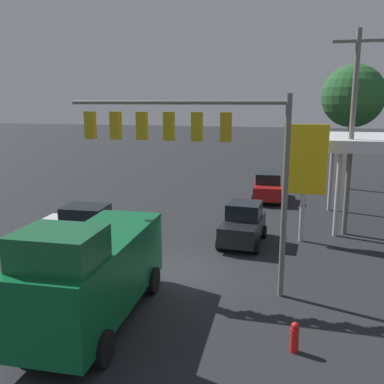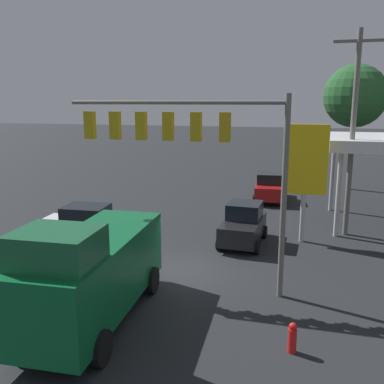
{
  "view_description": "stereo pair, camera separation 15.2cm",
  "coord_description": "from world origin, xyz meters",
  "px_view_note": "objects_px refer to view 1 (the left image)",
  "views": [
    {
      "loc": [
        -4.58,
        15.84,
        6.8
      ],
      "look_at": [
        0.0,
        -2.0,
        2.87
      ],
      "focal_mm": 40.0,
      "sensor_mm": 36.0,
      "label": 1
    },
    {
      "loc": [
        -4.72,
        15.8,
        6.8
      ],
      "look_at": [
        0.0,
        -2.0,
        2.87
      ],
      "focal_mm": 40.0,
      "sensor_mm": 36.0,
      "label": 2
    }
  ],
  "objects_px": {
    "utility_pole": "(352,130)",
    "delivery_truck": "(94,272)",
    "street_tree": "(353,96)",
    "fire_hydrant": "(294,337)",
    "price_sign": "(305,163)",
    "sedan_waiting": "(268,187)",
    "hatchback_crossing": "(243,224)",
    "traffic_signal_assembly": "(187,139)",
    "sedan_far": "(86,226)"
  },
  "relations": [
    {
      "from": "utility_pole",
      "to": "delivery_truck",
      "type": "distance_m",
      "value": 14.73
    },
    {
      "from": "street_tree",
      "to": "fire_hydrant",
      "type": "distance_m",
      "value": 25.19
    },
    {
      "from": "price_sign",
      "to": "sedan_waiting",
      "type": "height_order",
      "value": "price_sign"
    },
    {
      "from": "sedan_waiting",
      "to": "hatchback_crossing",
      "type": "distance_m",
      "value": 9.68
    },
    {
      "from": "traffic_signal_assembly",
      "to": "price_sign",
      "type": "height_order",
      "value": "traffic_signal_assembly"
    },
    {
      "from": "hatchback_crossing",
      "to": "sedan_waiting",
      "type": "bearing_deg",
      "value": -179.53
    },
    {
      "from": "sedan_waiting",
      "to": "fire_hydrant",
      "type": "bearing_deg",
      "value": 2.37
    },
    {
      "from": "utility_pole",
      "to": "price_sign",
      "type": "relative_size",
      "value": 1.78
    },
    {
      "from": "delivery_truck",
      "to": "street_tree",
      "type": "relative_size",
      "value": 0.72
    },
    {
      "from": "traffic_signal_assembly",
      "to": "hatchback_crossing",
      "type": "bearing_deg",
      "value": -104.19
    },
    {
      "from": "utility_pole",
      "to": "fire_hydrant",
      "type": "distance_m",
      "value": 12.88
    },
    {
      "from": "traffic_signal_assembly",
      "to": "sedan_far",
      "type": "height_order",
      "value": "traffic_signal_assembly"
    },
    {
      "from": "traffic_signal_assembly",
      "to": "utility_pole",
      "type": "xyz_separation_m",
      "value": [
        -6.3,
        -8.18,
        -0.1
      ]
    },
    {
      "from": "price_sign",
      "to": "sedan_waiting",
      "type": "distance_m",
      "value": 9.43
    },
    {
      "from": "price_sign",
      "to": "fire_hydrant",
      "type": "relative_size",
      "value": 6.52
    },
    {
      "from": "street_tree",
      "to": "hatchback_crossing",
      "type": "bearing_deg",
      "value": 67.91
    },
    {
      "from": "price_sign",
      "to": "utility_pole",
      "type": "bearing_deg",
      "value": -141.19
    },
    {
      "from": "utility_pole",
      "to": "hatchback_crossing",
      "type": "bearing_deg",
      "value": 29.31
    },
    {
      "from": "traffic_signal_assembly",
      "to": "utility_pole",
      "type": "relative_size",
      "value": 0.77
    },
    {
      "from": "delivery_truck",
      "to": "street_tree",
      "type": "xyz_separation_m",
      "value": [
        -9.56,
        -23.93,
        5.45
      ]
    },
    {
      "from": "hatchback_crossing",
      "to": "price_sign",
      "type": "bearing_deg",
      "value": 113.07
    },
    {
      "from": "fire_hydrant",
      "to": "sedan_far",
      "type": "bearing_deg",
      "value": -34.36
    },
    {
      "from": "utility_pole",
      "to": "street_tree",
      "type": "xyz_separation_m",
      "value": [
        -1.21,
        -12.36,
        1.76
      ]
    },
    {
      "from": "utility_pole",
      "to": "sedan_far",
      "type": "relative_size",
      "value": 2.26
    },
    {
      "from": "utility_pole",
      "to": "sedan_far",
      "type": "height_order",
      "value": "utility_pole"
    },
    {
      "from": "street_tree",
      "to": "utility_pole",
      "type": "bearing_deg",
      "value": 84.4
    },
    {
      "from": "sedan_waiting",
      "to": "fire_hydrant",
      "type": "height_order",
      "value": "sedan_waiting"
    },
    {
      "from": "utility_pole",
      "to": "fire_hydrant",
      "type": "height_order",
      "value": "utility_pole"
    },
    {
      "from": "hatchback_crossing",
      "to": "utility_pole",
      "type": "bearing_deg",
      "value": 122.15
    },
    {
      "from": "hatchback_crossing",
      "to": "street_tree",
      "type": "xyz_separation_m",
      "value": [
        -6.14,
        -15.13,
        6.19
      ]
    },
    {
      "from": "sedan_far",
      "to": "utility_pole",
      "type": "bearing_deg",
      "value": -161.64
    },
    {
      "from": "sedan_waiting",
      "to": "delivery_truck",
      "type": "height_order",
      "value": "delivery_truck"
    },
    {
      "from": "utility_pole",
      "to": "sedan_waiting",
      "type": "height_order",
      "value": "utility_pole"
    },
    {
      "from": "traffic_signal_assembly",
      "to": "utility_pole",
      "type": "distance_m",
      "value": 10.33
    },
    {
      "from": "utility_pole",
      "to": "price_sign",
      "type": "bearing_deg",
      "value": 38.81
    },
    {
      "from": "hatchback_crossing",
      "to": "street_tree",
      "type": "relative_size",
      "value": 0.41
    },
    {
      "from": "price_sign",
      "to": "delivery_truck",
      "type": "xyz_separation_m",
      "value": [
        6.17,
        9.81,
        -2.18
      ]
    },
    {
      "from": "utility_pole",
      "to": "hatchback_crossing",
      "type": "relative_size",
      "value": 2.63
    },
    {
      "from": "traffic_signal_assembly",
      "to": "price_sign",
      "type": "relative_size",
      "value": 1.38
    },
    {
      "from": "traffic_signal_assembly",
      "to": "street_tree",
      "type": "bearing_deg",
      "value": -110.08
    },
    {
      "from": "sedan_far",
      "to": "delivery_truck",
      "type": "distance_m",
      "value": 7.7
    },
    {
      "from": "hatchback_crossing",
      "to": "fire_hydrant",
      "type": "height_order",
      "value": "hatchback_crossing"
    },
    {
      "from": "utility_pole",
      "to": "hatchback_crossing",
      "type": "distance_m",
      "value": 7.18
    },
    {
      "from": "delivery_truck",
      "to": "traffic_signal_assembly",
      "type": "bearing_deg",
      "value": 146.18
    },
    {
      "from": "traffic_signal_assembly",
      "to": "fire_hydrant",
      "type": "relative_size",
      "value": 8.97
    },
    {
      "from": "sedan_far",
      "to": "delivery_truck",
      "type": "bearing_deg",
      "value": 116.22
    },
    {
      "from": "fire_hydrant",
      "to": "price_sign",
      "type": "bearing_deg",
      "value": -90.67
    },
    {
      "from": "traffic_signal_assembly",
      "to": "sedan_far",
      "type": "distance_m",
      "value": 8.1
    },
    {
      "from": "utility_pole",
      "to": "hatchback_crossing",
      "type": "height_order",
      "value": "utility_pole"
    },
    {
      "from": "sedan_far",
      "to": "street_tree",
      "type": "distance_m",
      "value": 22.71
    }
  ]
}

